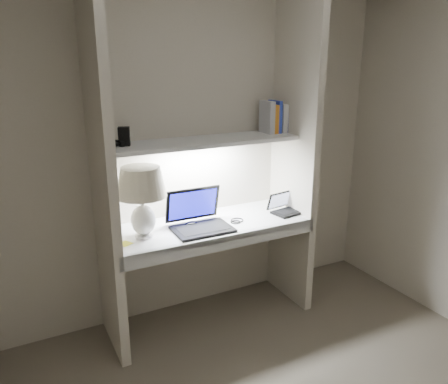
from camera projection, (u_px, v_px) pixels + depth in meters
back_wall at (193, 151)px, 3.25m from camera, size 3.20×0.01×2.50m
alcove_panel_left at (102, 170)px, 2.70m from camera, size 0.06×0.55×2.50m
alcove_panel_right at (295, 149)px, 3.34m from camera, size 0.06×0.55×2.50m
desk at (209, 226)px, 3.16m from camera, size 1.40×0.55×0.04m
desk_apron at (226, 242)px, 2.95m from camera, size 1.46×0.03×0.10m
shelf at (203, 142)px, 3.07m from camera, size 1.40×0.36×0.03m
strip_light at (203, 145)px, 3.08m from camera, size 0.60×0.04×0.02m
table_lamp at (142, 190)px, 2.82m from camera, size 0.33×0.33×0.48m
laptop_main at (199, 219)px, 3.06m from camera, size 0.41×0.35×0.27m
laptop_netbook at (285, 208)px, 3.37m from camera, size 0.26×0.24×0.15m
speaker at (181, 208)px, 3.27m from camera, size 0.10×0.08×0.14m
mouse at (191, 224)px, 3.10m from camera, size 0.09×0.06×0.03m
cable_coil at (237, 220)px, 3.20m from camera, size 0.10×0.10×0.01m
sticky_note at (125, 244)px, 2.80m from camera, size 0.10×0.10×0.00m
book_row at (277, 117)px, 3.35m from camera, size 0.23×0.16×0.24m
shelf_box at (124, 136)px, 2.83m from camera, size 0.09×0.07×0.12m
shelf_gadget at (112, 143)px, 2.79m from camera, size 0.13×0.11×0.05m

